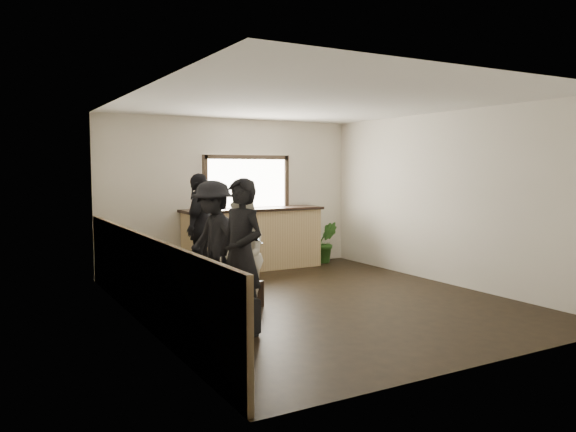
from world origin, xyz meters
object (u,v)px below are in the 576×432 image
person_c (213,240)px  person_d (200,228)px  coffee_table (232,292)px  bar_counter (253,235)px  sofa (186,296)px  person_b (242,256)px  cup_b (249,276)px  person_a (241,254)px  cup_a (218,275)px  potted_plant (326,242)px

person_c → person_d: 1.16m
coffee_table → person_d: 1.83m
bar_counter → sofa: bar_counter is taller
person_b → person_d: bearing=-168.3°
bar_counter → person_b: (-1.51, -2.78, 0.11)m
sofa → bar_counter: bearing=-44.5°
coffee_table → cup_b: 0.33m
person_a → person_b: (0.32, 0.66, -0.14)m
cup_a → cup_b: 0.44m
bar_counter → person_a: size_ratio=1.52×
person_a → person_c: person_a is taller
sofa → person_d: size_ratio=1.19×
coffee_table → person_d: bearing=83.8°
cup_a → person_b: person_b is taller
sofa → potted_plant: bearing=-60.0°
sofa → person_c: 1.37m
cup_b → person_a: size_ratio=0.06×
cup_a → cup_b: (0.34, -0.28, 0.00)m
person_b → person_a: bearing=-7.7°
person_b → bar_counter: bearing=169.4°
person_c → cup_b: bearing=12.5°
coffee_table → potted_plant: potted_plant is taller
coffee_table → person_c: person_c is taller
bar_counter → person_a: bar_counter is taller
cup_b → person_c: 0.82m
potted_plant → person_b: (-3.10, -2.74, 0.34)m
bar_counter → person_a: bearing=-117.9°
cup_b → coffee_table: bearing=154.1°
person_b → person_c: 0.99m
person_c → person_d: person_d is taller
person_a → cup_a: bearing=151.5°
person_a → person_c: (0.32, 1.65, -0.03)m
sofa → person_c: (0.77, 1.00, 0.54)m
cup_b → potted_plant: potted_plant is taller
sofa → potted_plant: 4.75m
coffee_table → potted_plant: (3.06, 2.29, 0.23)m
potted_plant → person_a: person_a is taller
person_b → person_c: person_c is taller
bar_counter → person_d: bearing=-152.7°
cup_a → person_c: person_c is taller
coffee_table → cup_a: cup_a is taller
coffee_table → person_c: bearing=95.1°
sofa → cup_b: 1.09m
bar_counter → potted_plant: 1.61m
sofa → cup_a: bearing=-52.4°
person_c → person_d: (0.23, 1.14, 0.05)m
sofa → person_a: (0.45, -0.65, 0.57)m
cup_a → person_a: (-0.24, -1.29, 0.49)m
bar_counter → person_c: bar_counter is taller
person_a → potted_plant: bearing=116.8°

